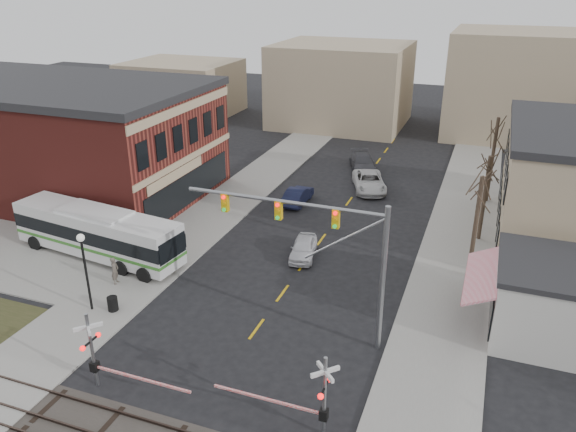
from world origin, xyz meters
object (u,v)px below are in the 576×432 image
object	(u,v)px
traffic_signal_mast	(327,240)
car_b	(298,195)
trash_bin	(113,304)
pedestrian_far	(143,244)
rr_crossing_west	(100,353)
car_d	(362,162)
street_lamp	(84,257)
rr_crossing_east	(314,395)
pedestrian_near	(115,270)
car_a	(303,248)
car_c	(369,182)
transit_bus	(97,232)

from	to	relation	value
traffic_signal_mast	car_b	world-z (taller)	traffic_signal_mast
trash_bin	pedestrian_far	bearing A→B (deg)	108.74
rr_crossing_west	car_d	bearing A→B (deg)	83.69
car_b	trash_bin	bearing A→B (deg)	77.45
street_lamp	car_d	size ratio (longest dim) A/B	0.91
traffic_signal_mast	rr_crossing_east	world-z (taller)	traffic_signal_mast
car_b	pedestrian_near	world-z (taller)	pedestrian_near
rr_crossing_east	car_b	world-z (taller)	rr_crossing_east
rr_crossing_west	street_lamp	world-z (taller)	street_lamp
traffic_signal_mast	rr_crossing_west	size ratio (longest dim) A/B	1.91
car_d	car_a	bearing A→B (deg)	-109.56
pedestrian_near	pedestrian_far	bearing A→B (deg)	-7.42
rr_crossing_west	car_c	bearing A→B (deg)	79.12
car_b	car_a	bearing A→B (deg)	112.00
transit_bus	car_a	world-z (taller)	transit_bus
traffic_signal_mast	pedestrian_far	bearing A→B (deg)	163.17
transit_bus	car_a	size ratio (longest dim) A/B	3.31
street_lamp	car_a	bearing A→B (deg)	48.91
car_b	car_d	bearing A→B (deg)	-106.00
street_lamp	car_a	size ratio (longest dim) A/B	1.22
rr_crossing_west	car_c	size ratio (longest dim) A/B	1.00
trash_bin	car_c	size ratio (longest dim) A/B	0.15
rr_crossing_west	car_c	xyz separation A→B (m)	(5.79, 30.15, -1.19)
transit_bus	car_b	xyz separation A→B (m)	(9.51, 13.97, -1.15)
pedestrian_far	car_a	bearing A→B (deg)	-10.55
street_lamp	pedestrian_far	xyz separation A→B (m)	(-0.90, 6.64, -2.43)
car_c	pedestrian_near	bearing A→B (deg)	-136.84
rr_crossing_west	rr_crossing_east	world-z (taller)	same
rr_crossing_east	car_c	world-z (taller)	rr_crossing_east
trash_bin	pedestrian_near	world-z (taller)	pedestrian_near
traffic_signal_mast	rr_crossing_east	xyz separation A→B (m)	(1.59, -6.76, -3.81)
rr_crossing_east	car_c	size ratio (longest dim) A/B	1.00
rr_crossing_east	rr_crossing_west	bearing A→B (deg)	-175.69
rr_crossing_west	trash_bin	distance (m)	6.74
transit_bus	car_c	distance (m)	24.03
traffic_signal_mast	pedestrian_near	size ratio (longest dim) A/B	6.00
rr_crossing_west	pedestrian_near	size ratio (longest dim) A/B	3.14
trash_bin	pedestrian_far	world-z (taller)	pedestrian_far
transit_bus	car_b	world-z (taller)	transit_bus
traffic_signal_mast	car_a	distance (m)	10.58
car_a	pedestrian_far	distance (m)	10.96
transit_bus	rr_crossing_east	xyz separation A→B (m)	(18.78, -10.22, 0.11)
rr_crossing_west	trash_bin	world-z (taller)	rr_crossing_west
pedestrian_near	rr_crossing_west	bearing A→B (deg)	-161.01
rr_crossing_west	rr_crossing_east	bearing A→B (deg)	4.31
street_lamp	car_b	distance (m)	20.74
rr_crossing_east	car_a	size ratio (longest dim) A/B	1.42
car_b	street_lamp	bearing A→B (deg)	74.29
car_a	pedestrian_far	xyz separation A→B (m)	(-10.19, -4.02, 0.39)
car_c	street_lamp	bearing A→B (deg)	-133.11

